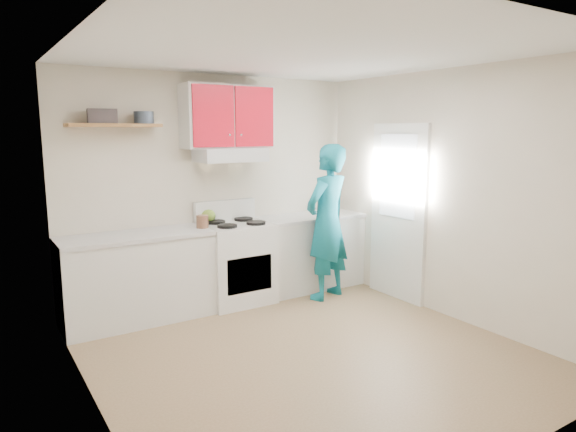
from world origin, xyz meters
TOP-DOWN VIEW (x-y plane):
  - floor at (0.00, 0.00)m, footprint 3.80×3.80m
  - ceiling at (0.00, 0.00)m, footprint 3.60×3.80m
  - back_wall at (0.00, 1.90)m, footprint 3.60×0.04m
  - front_wall at (0.00, -1.90)m, footprint 3.60×0.04m
  - left_wall at (-1.80, 0.00)m, footprint 0.04×3.80m
  - right_wall at (1.80, 0.00)m, footprint 0.04×3.80m
  - door at (1.78, 0.70)m, footprint 0.05×0.85m
  - door_glass at (1.75, 0.70)m, footprint 0.01×0.55m
  - counter_left at (-1.04, 1.60)m, footprint 1.52×0.60m
  - counter_right at (1.14, 1.60)m, footprint 1.32×0.60m
  - stove at (0.10, 1.57)m, footprint 0.76×0.65m
  - range_hood at (0.10, 1.68)m, footprint 0.76×0.44m
  - upper_cabinets at (0.10, 1.73)m, footprint 1.02×0.33m
  - shelf at (-1.15, 1.75)m, footprint 0.90×0.30m
  - books at (-1.27, 1.73)m, footprint 0.29×0.23m
  - tin at (-0.85, 1.72)m, footprint 0.25×0.25m
  - kettle at (-0.13, 1.83)m, footprint 0.24×0.24m
  - crock at (-0.32, 1.54)m, footprint 0.13×0.13m
  - cutting_board at (0.74, 1.58)m, footprint 0.34×0.28m
  - silicone_mat at (1.64, 1.58)m, footprint 0.33×0.29m
  - person at (1.07, 1.14)m, footprint 0.76×0.62m

SIDE VIEW (x-z plane):
  - floor at x=0.00m, z-range 0.00..0.00m
  - counter_left at x=-1.04m, z-range 0.00..0.90m
  - counter_right at x=1.14m, z-range 0.00..0.90m
  - stove at x=0.10m, z-range 0.00..0.92m
  - silicone_mat at x=1.64m, z-range 0.90..0.91m
  - cutting_board at x=0.74m, z-range 0.90..0.92m
  - person at x=1.07m, z-range 0.00..1.82m
  - crock at x=-0.32m, z-range 0.90..1.06m
  - kettle at x=-0.13m, z-range 0.92..1.08m
  - door at x=1.78m, z-range 0.00..2.05m
  - back_wall at x=0.00m, z-range 0.00..2.60m
  - front_wall at x=0.00m, z-range 0.00..2.60m
  - left_wall at x=-1.80m, z-range 0.00..2.60m
  - right_wall at x=1.80m, z-range 0.00..2.60m
  - door_glass at x=1.75m, z-range 0.98..1.92m
  - range_hood at x=0.10m, z-range 1.62..1.77m
  - shelf at x=-1.15m, z-range 2.00..2.04m
  - tin at x=-0.85m, z-range 2.04..2.16m
  - books at x=-1.27m, z-range 2.04..2.18m
  - upper_cabinets at x=0.10m, z-range 1.77..2.47m
  - ceiling at x=0.00m, z-range 2.58..2.62m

